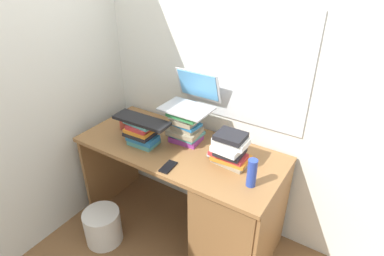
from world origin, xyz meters
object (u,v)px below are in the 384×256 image
at_px(mug, 125,123).
at_px(wastebasket, 103,226).
at_px(book_stack_keyboard_riser, 142,133).
at_px(laptop, 191,99).
at_px(cell_phone, 168,167).
at_px(keyboard, 141,120).
at_px(book_stack_tall, 186,126).
at_px(book_stack_side, 230,149).
at_px(water_bottle, 252,173).
at_px(desk, 223,207).
at_px(computer_mouse, 212,153).

height_order(mug, wastebasket, mug).
bearing_deg(book_stack_keyboard_riser, laptop, 48.65).
bearing_deg(mug, laptop, 18.12).
bearing_deg(cell_phone, keyboard, 152.76).
bearing_deg(mug, cell_phone, -22.01).
height_order(book_stack_keyboard_riser, wastebasket, book_stack_keyboard_riser).
xyz_separation_m(book_stack_keyboard_riser, keyboard, (0.00, 0.00, 0.10)).
bearing_deg(mug, book_stack_tall, 11.06).
relative_size(book_stack_keyboard_riser, wastebasket, 0.87).
height_order(book_stack_tall, keyboard, book_stack_tall).
bearing_deg(book_stack_side, laptop, 159.86).
bearing_deg(laptop, book_stack_side, -20.14).
bearing_deg(book_stack_side, water_bottle, -32.81).
relative_size(desk, water_bottle, 8.15).
xyz_separation_m(laptop, mug, (-0.51, -0.17, -0.27)).
relative_size(laptop, keyboard, 0.82).
relative_size(book_stack_keyboard_riser, book_stack_side, 0.95).
bearing_deg(cell_phone, computer_mouse, 53.63).
bearing_deg(water_bottle, keyboard, 179.38).
height_order(book_stack_keyboard_riser, book_stack_side, book_stack_side).
relative_size(book_stack_tall, laptop, 0.74).
height_order(computer_mouse, water_bottle, water_bottle).
relative_size(book_stack_tall, book_stack_keyboard_riser, 1.05).
relative_size(book_stack_keyboard_riser, laptop, 0.71).
height_order(desk, keyboard, keyboard).
distance_m(book_stack_keyboard_riser, computer_mouse, 0.52).
height_order(keyboard, water_bottle, keyboard).
distance_m(laptop, keyboard, 0.38).
relative_size(book_stack_side, keyboard, 0.61).
distance_m(book_stack_keyboard_riser, laptop, 0.43).
bearing_deg(keyboard, computer_mouse, 14.14).
bearing_deg(water_bottle, wastebasket, -162.20).
bearing_deg(mug, keyboard, -21.34).
bearing_deg(wastebasket, book_stack_keyboard_riser, 61.62).
bearing_deg(book_stack_side, computer_mouse, 174.56).
relative_size(computer_mouse, water_bottle, 0.57).
xyz_separation_m(keyboard, water_bottle, (0.84, -0.01, -0.10)).
xyz_separation_m(book_stack_tall, book_stack_keyboard_riser, (-0.24, -0.21, -0.04)).
distance_m(laptop, computer_mouse, 0.41).
height_order(mug, cell_phone, mug).
bearing_deg(desk, book_stack_tall, 162.29).
xyz_separation_m(computer_mouse, wastebasket, (-0.67, -0.48, -0.66)).
xyz_separation_m(laptop, keyboard, (-0.24, -0.27, -0.12)).
bearing_deg(water_bottle, laptop, 155.09).
distance_m(book_stack_keyboard_riser, book_stack_side, 0.65).
distance_m(book_stack_tall, keyboard, 0.32).
distance_m(desk, book_stack_keyboard_riser, 0.78).
bearing_deg(desk, cell_phone, -145.67).
relative_size(book_stack_keyboard_riser, water_bottle, 1.34).
distance_m(keyboard, wastebasket, 0.91).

